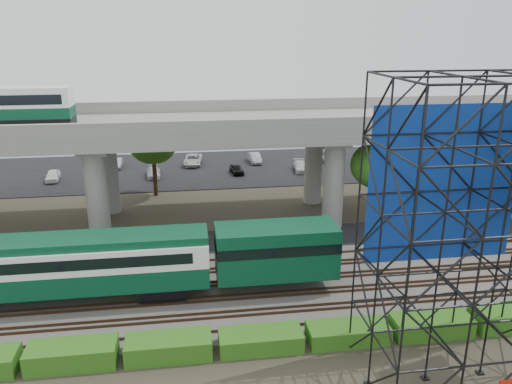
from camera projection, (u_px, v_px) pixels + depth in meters
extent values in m
plane|color=#474233|center=(235.00, 309.00, 31.60)|extent=(140.00, 140.00, 0.00)
cube|color=slate|center=(232.00, 292.00, 33.45)|extent=(90.00, 12.00, 0.20)
cube|color=black|center=(222.00, 242.00, 41.47)|extent=(90.00, 5.00, 0.08)
cube|color=black|center=(208.00, 168.00, 63.59)|extent=(90.00, 18.00, 0.08)
cube|color=slate|center=(201.00, 135.00, 84.31)|extent=(140.00, 40.00, 0.03)
cube|color=#472D1E|center=(239.00, 329.00, 28.95)|extent=(90.00, 0.08, 0.16)
cube|color=#472D1E|center=(237.00, 316.00, 30.30)|extent=(90.00, 0.08, 0.16)
cube|color=#472D1E|center=(236.00, 311.00, 30.83)|extent=(90.00, 0.08, 0.16)
cube|color=#472D1E|center=(234.00, 299.00, 32.19)|extent=(90.00, 0.08, 0.16)
cube|color=#472D1E|center=(233.00, 295.00, 32.71)|extent=(90.00, 0.08, 0.16)
cube|color=#472D1E|center=(231.00, 284.00, 34.07)|extent=(90.00, 0.08, 0.16)
cube|color=#472D1E|center=(230.00, 280.00, 34.60)|extent=(90.00, 0.08, 0.16)
cube|color=#472D1E|center=(228.00, 271.00, 35.95)|extent=(90.00, 0.08, 0.16)
cube|color=#472D1E|center=(227.00, 268.00, 36.48)|extent=(90.00, 0.08, 0.16)
cube|color=#472D1E|center=(226.00, 259.00, 37.84)|extent=(90.00, 0.08, 0.16)
cube|color=black|center=(163.00, 287.00, 32.62)|extent=(3.00, 2.20, 0.90)
cube|color=#094429|center=(57.00, 278.00, 31.39)|extent=(19.00, 3.00, 1.40)
cube|color=white|center=(55.00, 257.00, 30.94)|extent=(19.00, 3.00, 1.50)
cube|color=#094429|center=(53.00, 242.00, 30.63)|extent=(19.00, 2.60, 0.50)
cube|color=black|center=(71.00, 255.00, 31.06)|extent=(15.00, 3.06, 0.70)
cube|color=#094429|center=(276.00, 250.00, 32.97)|extent=(8.00, 3.00, 3.40)
cube|color=#9E9B93|center=(215.00, 128.00, 44.00)|extent=(80.00, 12.00, 1.20)
cube|color=#9E9B93|center=(219.00, 127.00, 38.23)|extent=(80.00, 0.50, 1.10)
cube|color=#9E9B93|center=(211.00, 106.00, 49.06)|extent=(80.00, 0.50, 1.10)
cylinder|color=#9E9B93|center=(97.00, 195.00, 40.77)|extent=(1.80, 1.80, 8.00)
cylinder|color=#9E9B93|center=(109.00, 172.00, 47.36)|extent=(1.80, 1.80, 8.00)
cube|color=#9E9B93|center=(99.00, 141.00, 42.93)|extent=(2.40, 9.00, 0.60)
cylinder|color=#9E9B93|center=(333.00, 185.00, 43.48)|extent=(1.80, 1.80, 8.00)
cylinder|color=#9E9B93|center=(313.00, 164.00, 50.07)|extent=(1.80, 1.80, 8.00)
cube|color=#9E9B93|center=(324.00, 135.00, 45.63)|extent=(2.40, 9.00, 0.60)
cylinder|color=#9E9B93|center=(480.00, 158.00, 52.50)|extent=(1.80, 1.80, 8.00)
cube|color=#9E9B93|center=(505.00, 130.00, 48.07)|extent=(2.40, 9.00, 0.60)
cube|color=#0D3396|center=(444.00, 185.00, 25.46)|extent=(8.10, 0.08, 8.25)
cube|color=black|center=(452.00, 375.00, 25.45)|extent=(9.36, 6.36, 0.08)
cube|color=#2D5F15|center=(72.00, 355.00, 26.15)|extent=(4.60, 1.80, 1.20)
cube|color=#2D5F15|center=(169.00, 347.00, 26.83)|extent=(4.60, 1.80, 1.15)
cube|color=#2D5F15|center=(261.00, 340.00, 27.52)|extent=(4.60, 1.80, 1.03)
cube|color=#2D5F15|center=(348.00, 333.00, 28.20)|extent=(4.60, 1.80, 1.01)
cube|color=#2D5F15|center=(431.00, 325.00, 28.86)|extent=(4.60, 1.80, 1.12)
cube|color=#2D5F15|center=(511.00, 318.00, 29.53)|extent=(4.60, 1.80, 1.20)
cylinder|color=#382314|center=(376.00, 200.00, 44.52)|extent=(0.44, 0.44, 4.80)
ellipsoid|color=#2D5F15|center=(379.00, 165.00, 43.53)|extent=(4.94, 4.94, 4.18)
cylinder|color=#382314|center=(155.00, 174.00, 52.64)|extent=(0.44, 0.44, 4.80)
ellipsoid|color=#2D5F15|center=(153.00, 144.00, 51.65)|extent=(4.94, 4.94, 4.18)
imported|color=black|center=(26.00, 246.00, 38.85)|extent=(5.19, 2.46, 1.43)
imported|color=white|center=(53.00, 176.00, 58.11)|extent=(1.76, 3.68, 1.21)
imported|color=gray|center=(117.00, 163.00, 63.75)|extent=(1.26, 3.40, 1.11)
imported|color=#B7B8BF|center=(153.00, 172.00, 59.69)|extent=(1.81, 3.89, 1.10)
imported|color=silver|center=(193.00, 160.00, 65.02)|extent=(2.69, 4.91, 1.30)
imported|color=black|center=(237.00, 169.00, 61.04)|extent=(1.73, 3.41, 1.11)
imported|color=gray|center=(255.00, 158.00, 66.13)|extent=(1.54, 3.86, 1.25)
imported|color=silver|center=(301.00, 166.00, 62.13)|extent=(1.98, 4.13, 1.16)
imported|color=#989A9F|center=(326.00, 155.00, 67.45)|extent=(2.32, 4.63, 1.26)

